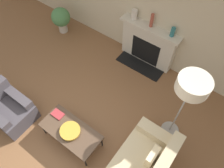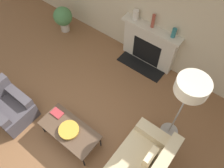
{
  "view_description": "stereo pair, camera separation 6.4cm",
  "coord_description": "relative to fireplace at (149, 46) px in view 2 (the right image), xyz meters",
  "views": [
    {
      "loc": [
        1.7,
        -0.62,
        4.28
      ],
      "look_at": [
        0.09,
        1.56,
        0.45
      ],
      "focal_mm": 35.0,
      "sensor_mm": 36.0,
      "label": 1
    },
    {
      "loc": [
        1.75,
        -0.58,
        4.28
      ],
      "look_at": [
        0.09,
        1.56,
        0.45
      ],
      "focal_mm": 35.0,
      "sensor_mm": 36.0,
      "label": 2
    }
  ],
  "objects": [
    {
      "name": "ground_plane",
      "position": [
        -0.12,
        -2.96,
        -0.52
      ],
      "size": [
        18.0,
        18.0,
        0.0
      ],
      "primitive_type": "plane",
      "color": "brown"
    },
    {
      "name": "wall_back",
      "position": [
        -0.12,
        0.14,
        0.93
      ],
      "size": [
        18.0,
        0.06,
        2.9
      ],
      "color": "#BCAD8E",
      "rests_on": "ground_plane"
    },
    {
      "name": "fireplace",
      "position": [
        0.0,
        0.0,
        0.0
      ],
      "size": [
        1.47,
        0.59,
        1.08
      ],
      "color": "beige",
      "rests_on": "ground_plane"
    },
    {
      "name": "armchair_near",
      "position": [
        -1.44,
        -3.11,
        -0.23
      ],
      "size": [
        0.88,
        0.73,
        0.79
      ],
      "rotation": [
        0.0,
        0.0,
        1.57
      ],
      "color": "#423D42",
      "rests_on": "ground_plane"
    },
    {
      "name": "coffee_table",
      "position": [
        -0.03,
        -2.72,
        -0.13
      ],
      "size": [
        1.18,
        0.57,
        0.43
      ],
      "color": "#4C3828",
      "rests_on": "ground_plane"
    },
    {
      "name": "bowl",
      "position": [
        -0.02,
        -2.74,
        -0.06
      ],
      "size": [
        0.38,
        0.38,
        0.07
      ],
      "color": "#BC8E2D",
      "rests_on": "coffee_table"
    },
    {
      "name": "book",
      "position": [
        -0.47,
        -2.62,
        -0.08
      ],
      "size": [
        0.24,
        0.17,
        0.02
      ],
      "rotation": [
        0.0,
        0.0,
        0.02
      ],
      "color": "#9E2D33",
      "rests_on": "coffee_table"
    },
    {
      "name": "floor_lamp",
      "position": [
        1.45,
        -1.38,
        1.0
      ],
      "size": [
        0.52,
        0.52,
        1.76
      ],
      "color": "gray",
      "rests_on": "ground_plane"
    },
    {
      "name": "mantel_vase_left",
      "position": [
        -0.46,
        0.01,
        0.67
      ],
      "size": [
        0.14,
        0.14,
        0.23
      ],
      "color": "beige",
      "rests_on": "fireplace"
    },
    {
      "name": "mantel_vase_center_left",
      "position": [
        -0.01,
        0.01,
        0.71
      ],
      "size": [
        0.07,
        0.07,
        0.32
      ],
      "color": "brown",
      "rests_on": "fireplace"
    },
    {
      "name": "mantel_vase_center_right",
      "position": [
        0.5,
        0.01,
        0.66
      ],
      "size": [
        0.1,
        0.1,
        0.22
      ],
      "color": "#28666B",
      "rests_on": "fireplace"
    },
    {
      "name": "potted_plant",
      "position": [
        -2.48,
        -0.45,
        -0.08
      ],
      "size": [
        0.52,
        0.52,
        0.74
      ],
      "color": "#B2A899",
      "rests_on": "ground_plane"
    }
  ]
}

